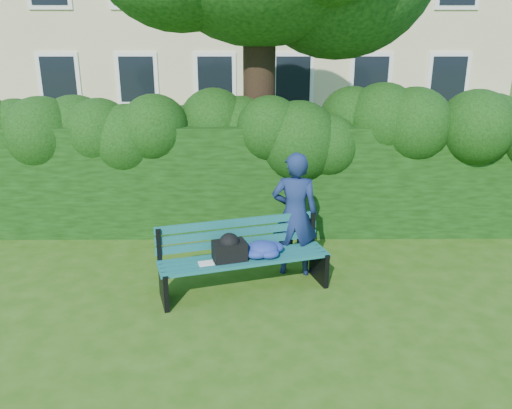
{
  "coord_description": "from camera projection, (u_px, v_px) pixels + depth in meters",
  "views": [
    {
      "loc": [
        -0.04,
        -5.83,
        3.02
      ],
      "look_at": [
        0.0,
        0.6,
        0.95
      ],
      "focal_mm": 35.0,
      "sensor_mm": 36.0,
      "label": 1
    }
  ],
  "objects": [
    {
      "name": "hedge",
      "position": [
        255.0,
        178.0,
        8.3
      ],
      "size": [
        10.0,
        1.0,
        1.8
      ],
      "color": "black",
      "rests_on": "ground"
    },
    {
      "name": "man_reading",
      "position": [
        295.0,
        214.0,
        6.67
      ],
      "size": [
        0.66,
        0.48,
        1.7
      ],
      "primitive_type": "imported",
      "rotation": [
        0.0,
        0.0,
        3.03
      ],
      "color": "navy",
      "rests_on": "ground"
    },
    {
      "name": "ground",
      "position": [
        256.0,
        288.0,
        6.48
      ],
      "size": [
        80.0,
        80.0,
        0.0
      ],
      "primitive_type": "plane",
      "color": "#2C550E",
      "rests_on": "ground"
    },
    {
      "name": "park_bench",
      "position": [
        245.0,
        253.0,
        6.29
      ],
      "size": [
        2.21,
        1.16,
        0.89
      ],
      "rotation": [
        0.0,
        0.0,
        0.3
      ],
      "color": "#104E53",
      "rests_on": "ground"
    }
  ]
}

